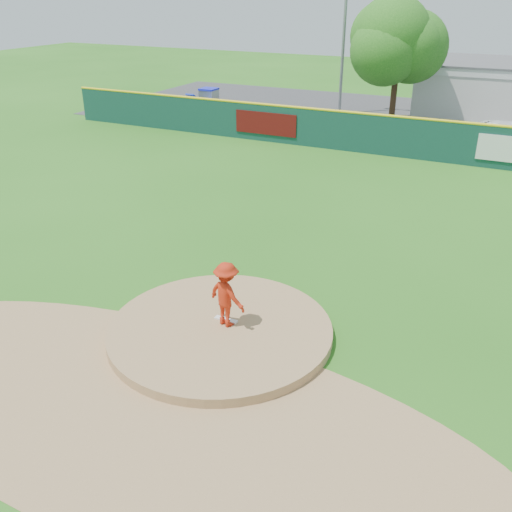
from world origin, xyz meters
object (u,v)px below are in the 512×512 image
at_px(deciduous_tree, 398,47).
at_px(light_pole_left, 345,16).
at_px(van, 508,134).
at_px(pitcher, 227,294).
at_px(playground_slide, 208,101).

xyz_separation_m(deciduous_tree, light_pole_left, (-4.00, 2.00, 1.50)).
height_order(van, deciduous_tree, deciduous_tree).
xyz_separation_m(pitcher, van, (4.69, 22.51, -0.44)).
distance_m(pitcher, playground_slide, 27.04).
xyz_separation_m(pitcher, light_pole_left, (-6.11, 26.83, 4.97)).
bearing_deg(deciduous_tree, light_pole_left, 153.43).
xyz_separation_m(van, deciduous_tree, (-6.80, 2.32, 3.91)).
bearing_deg(light_pole_left, van, -21.82).
height_order(playground_slide, deciduous_tree, deciduous_tree).
height_order(deciduous_tree, light_pole_left, light_pole_left).
height_order(van, playground_slide, playground_slide).
relative_size(pitcher, deciduous_tree, 0.23).
relative_size(playground_slide, light_pole_left, 0.27).
distance_m(pitcher, deciduous_tree, 25.16).
bearing_deg(light_pole_left, playground_slide, -154.82).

